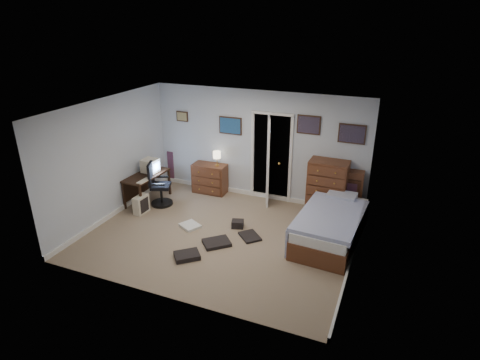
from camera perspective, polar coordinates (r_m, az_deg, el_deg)
name	(u,v)px	position (r m, az deg, el deg)	size (l,w,h in m)	color
floor	(221,236)	(7.92, -2.72, -7.91)	(5.00, 4.00, 0.02)	gray
computer_desk	(144,180)	(9.36, -13.50, -0.03)	(0.58, 1.17, 0.66)	black
crt_monitor	(150,166)	(9.30, -12.65, 1.99)	(0.36, 0.33, 0.32)	beige
keyboard	(144,181)	(8.89, -13.53, -0.11)	(0.13, 0.35, 0.02)	beige
pc_tower	(141,204)	(8.92, -13.88, -3.40)	(0.20, 0.38, 0.40)	beige
office_chair	(158,189)	(9.15, -11.53, -1.23)	(0.63, 0.63, 1.00)	black
media_stack	(172,166)	(10.40, -9.62, 1.97)	(0.16, 0.16, 0.81)	maroon
low_dresser	(210,178)	(9.63, -4.30, 0.24)	(0.80, 0.40, 0.71)	#5A2E1C
table_lamp	(217,155)	(9.33, -3.31, 3.53)	(0.18, 0.18, 0.35)	gold
doorway	(275,154)	(9.32, 5.02, 3.69)	(0.96, 1.12, 2.05)	black
tall_dresser	(327,187)	(8.71, 12.30, -1.04)	(0.81, 0.48, 1.19)	#5A2E1C
headboard_bookcase	(335,189)	(8.81, 13.42, -1.32)	(1.12, 0.33, 1.00)	#5A2E1C
bed	(330,225)	(7.79, 12.70, -6.32)	(1.22, 2.10, 0.67)	#5A2E1C
wall_posters	(282,127)	(8.77, 5.98, 7.53)	(4.38, 0.04, 0.60)	#331E11
floor_clutter	(213,239)	(7.72, -3.87, -8.39)	(1.78, 1.75, 0.15)	black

